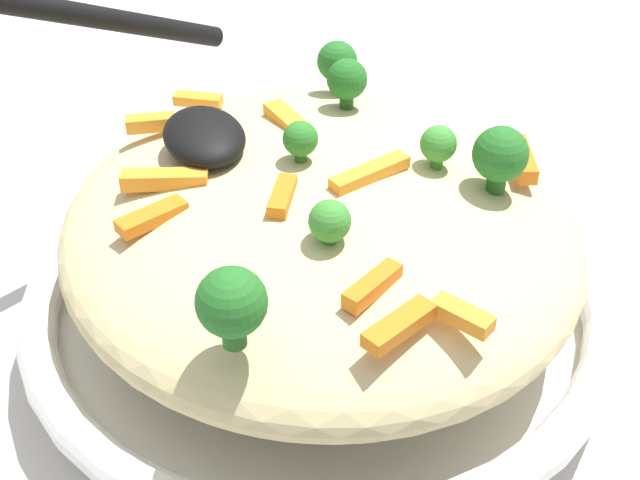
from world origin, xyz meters
name	(u,v)px	position (x,y,z in m)	size (l,w,h in m)	color
ground_plane	(320,333)	(0.00, 0.00, 0.00)	(2.40, 2.40, 0.00)	beige
serving_bowl	(320,301)	(0.00, 0.00, 0.02)	(0.31, 0.31, 0.04)	white
pasta_mound	(320,226)	(0.00, 0.00, 0.07)	(0.27, 0.26, 0.07)	#DBC689
carrot_piece_0	(152,217)	(0.01, -0.08, 0.10)	(0.03, 0.01, 0.01)	orange
carrot_piece_1	(282,197)	(0.02, -0.02, 0.11)	(0.03, 0.01, 0.01)	orange
carrot_piece_2	(370,173)	(0.02, 0.02, 0.11)	(0.04, 0.01, 0.01)	orange
carrot_piece_3	(399,325)	(0.11, -0.01, 0.10)	(0.03, 0.01, 0.01)	orange
carrot_piece_4	(373,286)	(0.08, -0.01, 0.10)	(0.03, 0.01, 0.01)	orange
carrot_piece_5	(165,179)	(-0.02, -0.07, 0.11)	(0.04, 0.01, 0.01)	orange
carrot_piece_6	(151,123)	(-0.08, -0.07, 0.10)	(0.03, 0.01, 0.01)	orange
carrot_piece_7	(198,100)	(-0.10, -0.04, 0.10)	(0.03, 0.01, 0.01)	orange
carrot_piece_8	(462,316)	(0.11, 0.02, 0.10)	(0.02, 0.01, 0.01)	orange
carrot_piece_9	(284,118)	(-0.05, 0.00, 0.11)	(0.03, 0.01, 0.01)	orange
carrot_piece_10	(521,159)	(0.02, 0.10, 0.10)	(0.04, 0.01, 0.01)	orange
broccoli_floret_0	(300,140)	(-0.01, -0.01, 0.12)	(0.02, 0.02, 0.02)	#296820
broccoli_floret_1	(347,80)	(-0.06, 0.04, 0.12)	(0.02, 0.02, 0.03)	#205B1C
broccoli_floret_2	(330,222)	(0.05, -0.01, 0.12)	(0.02, 0.02, 0.02)	#377928
broccoli_floret_3	(500,155)	(0.04, 0.08, 0.12)	(0.03, 0.03, 0.03)	#205B1C
broccoli_floret_4	(438,145)	(0.01, 0.06, 0.12)	(0.02, 0.02, 0.02)	#377928
broccoli_floret_5	(232,304)	(0.09, -0.07, 0.12)	(0.03, 0.03, 0.03)	#205B1C
broccoli_floret_6	(337,62)	(-0.09, 0.04, 0.12)	(0.02, 0.02, 0.03)	#205B1C
serving_spoon	(157,87)	(-0.07, -0.06, 0.13)	(0.15, 0.16, 0.09)	black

